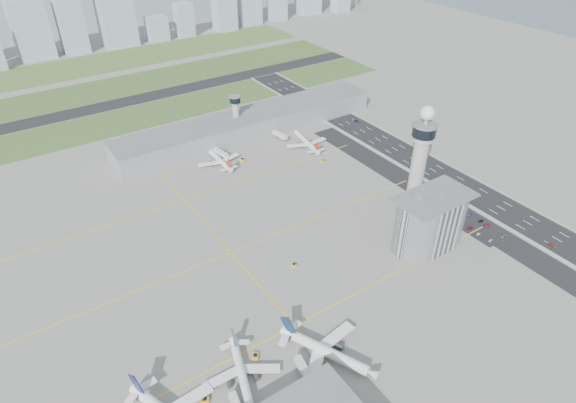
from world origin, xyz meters
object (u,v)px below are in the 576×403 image
car_lot_7 (487,225)px  car_lot_4 (449,214)px  tug_4 (243,160)px  tug_3 (294,265)px  control_tower (420,155)px  car_hw_0 (552,245)px  car_hw_2 (356,121)px  car_lot_5 (439,208)px  car_lot_9 (470,215)px  airplane_far_b (306,139)px  car_lot_1 (479,234)px  car_lot_2 (470,228)px  admin_building (430,221)px  airplane_near_c (330,349)px  car_lot_11 (451,203)px  jet_bridge_far_1 (274,133)px  car_lot_0 (491,240)px  airplane_far_a (218,156)px  car_lot_8 (481,221)px  tug_1 (205,400)px  car_lot_6 (504,236)px  car_hw_4 (299,99)px  tug_5 (323,161)px  car_lot_10 (462,210)px  jet_bridge_near_2 (312,387)px  airplane_near_b (242,372)px  jet_bridge_far_0 (215,151)px  secondary_tower (236,113)px  car_lot_3 (459,219)px  tug_2 (255,356)px

car_lot_7 → car_lot_4: bearing=23.8°
tug_4 → tug_3: bearing=-136.5°
control_tower → car_hw_0: control_tower is taller
car_hw_2 → car_lot_5: bearing=-105.4°
control_tower → car_lot_9: control_tower is taller
airplane_far_b → tug_3: (-82.31, -104.27, -4.44)m
car_lot_1 → car_lot_2: same height
admin_building → tug_3: size_ratio=14.15×
airplane_near_c → car_lot_2: airplane_near_c is taller
car_lot_4 → car_lot_11: bearing=-62.1°
jet_bridge_far_1 → car_hw_2: 71.73m
car_lot_4 → car_hw_0: (23.60, -50.58, 0.01)m
airplane_far_b → car_lot_0: (18.79, -147.52, -4.76)m
airplane_far_a → car_lot_8: 174.05m
tug_1 → car_lot_1: tug_1 is taller
car_lot_6 → car_hw_4: (16.51, 222.73, 0.04)m
admin_building → tug_4: admin_building is taller
airplane_near_c → car_lot_7: (131.16, 21.88, -5.77)m
tug_5 → car_lot_11: tug_5 is taller
car_lot_10 → airplane_far_a: bearing=30.6°
tug_3 → car_lot_0: (101.10, -43.26, -0.32)m
jet_bridge_near_2 → car_lot_7: jet_bridge_near_2 is taller
tug_3 → car_lot_11: bearing=-3.3°
tug_3 → car_lot_5: 101.17m
car_lot_8 → car_lot_9: (-0.69, 7.65, -0.03)m
airplane_near_b → tug_1: 17.06m
airplane_near_b → car_lot_5: bearing=120.7°
jet_bridge_near_2 → airplane_far_b: bearing=-24.9°
jet_bridge_far_0 → tug_3: size_ratio=4.72×
secondary_tower → car_lot_6: 202.72m
tug_3 → car_lot_0: 109.96m
jet_bridge_far_0 → tug_4: size_ratio=4.16×
tug_3 → tug_5: 110.31m
jet_bridge_far_0 → car_hw_4: size_ratio=3.64×
car_lot_1 → car_lot_0: bearing=178.0°
tug_4 → car_lot_3: tug_4 is taller
admin_building → tug_5: size_ratio=15.17×
car_lot_0 → car_lot_1: (-0.43, 7.31, 0.02)m
secondary_tower → car_lot_4: size_ratio=8.47×
admin_building → car_lot_5: admin_building is taller
car_lot_1 → car_lot_7: size_ratio=0.76×
car_lot_1 → car_lot_6: bearing=-136.4°
tug_1 → car_lot_8: size_ratio=0.97×
tug_2 → tug_4: (77.04, 148.01, -0.04)m
airplane_far_a → car_hw_2: airplane_far_a is taller
admin_building → tug_2: 116.90m
car_lot_11 → car_hw_4: bearing=-9.1°
tug_1 → car_lot_6: size_ratio=0.75×
tug_3 → car_lot_10: bearing=-7.6°
tug_2 → car_lot_10: bearing=-138.2°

